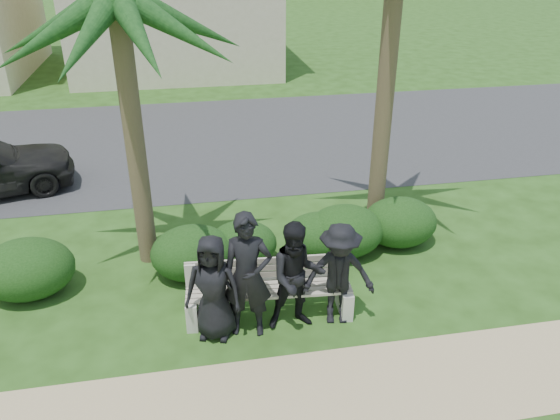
{
  "coord_description": "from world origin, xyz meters",
  "views": [
    {
      "loc": [
        -1.08,
        -6.66,
        5.18
      ],
      "look_at": [
        0.35,
        1.0,
        1.22
      ],
      "focal_mm": 35.0,
      "sensor_mm": 36.0,
      "label": 1
    }
  ],
  "objects_px": {
    "park_bench": "(269,293)",
    "man_c": "(297,277)",
    "man_d": "(339,275)",
    "man_b": "(248,276)",
    "palm_left": "(117,5)",
    "man_a": "(213,288)"
  },
  "relations": [
    {
      "from": "park_bench",
      "to": "man_c",
      "type": "xyz_separation_m",
      "value": [
        0.36,
        -0.31,
        0.46
      ]
    },
    {
      "from": "man_a",
      "to": "palm_left",
      "type": "relative_size",
      "value": 0.31
    },
    {
      "from": "park_bench",
      "to": "man_a",
      "type": "relative_size",
      "value": 1.56
    },
    {
      "from": "park_bench",
      "to": "man_d",
      "type": "relative_size",
      "value": 1.54
    },
    {
      "from": "park_bench",
      "to": "man_b",
      "type": "height_order",
      "value": "man_b"
    },
    {
      "from": "park_bench",
      "to": "man_a",
      "type": "xyz_separation_m",
      "value": [
        -0.83,
        -0.3,
        0.41
      ]
    },
    {
      "from": "man_a",
      "to": "man_d",
      "type": "bearing_deg",
      "value": 17.31
    },
    {
      "from": "man_b",
      "to": "palm_left",
      "type": "relative_size",
      "value": 0.36
    },
    {
      "from": "man_c",
      "to": "palm_left",
      "type": "relative_size",
      "value": 0.32
    },
    {
      "from": "man_a",
      "to": "man_b",
      "type": "relative_size",
      "value": 0.84
    },
    {
      "from": "park_bench",
      "to": "man_d",
      "type": "distance_m",
      "value": 1.1
    },
    {
      "from": "man_c",
      "to": "man_d",
      "type": "xyz_separation_m",
      "value": [
        0.61,
        -0.01,
        -0.04
      ]
    },
    {
      "from": "man_b",
      "to": "man_d",
      "type": "relative_size",
      "value": 1.18
    },
    {
      "from": "man_a",
      "to": "man_c",
      "type": "relative_size",
      "value": 0.95
    },
    {
      "from": "man_c",
      "to": "palm_left",
      "type": "bearing_deg",
      "value": 133.97
    },
    {
      "from": "man_d",
      "to": "man_b",
      "type": "bearing_deg",
      "value": -170.17
    },
    {
      "from": "park_bench",
      "to": "man_d",
      "type": "height_order",
      "value": "man_d"
    },
    {
      "from": "park_bench",
      "to": "man_d",
      "type": "xyz_separation_m",
      "value": [
        0.97,
        -0.32,
        0.42
      ]
    },
    {
      "from": "man_b",
      "to": "man_d",
      "type": "height_order",
      "value": "man_b"
    },
    {
      "from": "man_b",
      "to": "man_c",
      "type": "xyz_separation_m",
      "value": [
        0.7,
        0.01,
        -0.11
      ]
    },
    {
      "from": "man_c",
      "to": "man_d",
      "type": "height_order",
      "value": "man_c"
    },
    {
      "from": "park_bench",
      "to": "man_a",
      "type": "bearing_deg",
      "value": -156.06
    }
  ]
}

